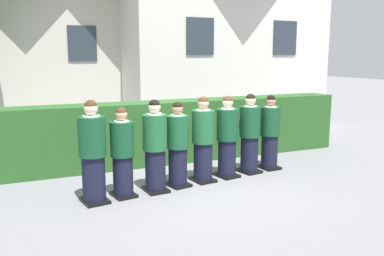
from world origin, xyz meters
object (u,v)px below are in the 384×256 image
object	(u,v)px
student_front_row_0	(93,154)
student_front_row_4	(203,141)
student_front_row_3	(178,147)
student_front_row_5	(227,139)
student_front_row_6	(250,135)
student_front_row_7	(270,134)
student_front_row_1	(122,155)
student_front_row_2	(155,148)

from	to	relation	value
student_front_row_0	student_front_row_4	bearing A→B (deg)	8.62
student_front_row_3	student_front_row_5	world-z (taller)	student_front_row_5
student_front_row_5	student_front_row_6	xyz separation A→B (m)	(0.56, 0.09, 0.01)
student_front_row_4	student_front_row_7	size ratio (longest dim) A/B	1.04
student_front_row_3	student_front_row_6	bearing A→B (deg)	8.29
student_front_row_1	student_front_row_3	world-z (taller)	student_front_row_3
student_front_row_0	student_front_row_6	bearing A→B (deg)	8.57
student_front_row_0	student_front_row_1	bearing A→B (deg)	10.03
student_front_row_2	student_front_row_5	distance (m)	1.59
student_front_row_2	student_front_row_5	world-z (taller)	student_front_row_2
student_front_row_2	student_front_row_4	world-z (taller)	student_front_row_2
student_front_row_4	student_front_row_5	size ratio (longest dim) A/B	1.01
student_front_row_4	student_front_row_1	bearing A→B (deg)	-171.82
student_front_row_0	student_front_row_5	size ratio (longest dim) A/B	1.05
student_front_row_2	student_front_row_4	distance (m)	1.03
student_front_row_5	student_front_row_7	world-z (taller)	student_front_row_5
student_front_row_5	student_front_row_6	bearing A→B (deg)	9.03
student_front_row_2	student_front_row_7	bearing A→B (deg)	9.19
student_front_row_6	student_front_row_1	bearing A→B (deg)	-171.71
student_front_row_2	student_front_row_6	distance (m)	2.16
student_front_row_1	student_front_row_7	world-z (taller)	student_front_row_7
student_front_row_2	student_front_row_3	distance (m)	0.49
student_front_row_2	student_front_row_7	distance (m)	2.70
student_front_row_2	student_front_row_3	bearing A→B (deg)	14.40
student_front_row_0	student_front_row_4	distance (m)	2.12
student_front_row_1	student_front_row_2	size ratio (longest dim) A/B	0.94
student_front_row_5	student_front_row_7	distance (m)	1.11
student_front_row_1	student_front_row_5	distance (m)	2.17
student_front_row_1	student_front_row_6	size ratio (longest dim) A/B	0.95
student_front_row_6	student_front_row_2	bearing A→B (deg)	-170.34
student_front_row_0	student_front_row_3	xyz separation A→B (m)	(1.56, 0.24, -0.06)
student_front_row_0	student_front_row_7	size ratio (longest dim) A/B	1.08
student_front_row_1	student_front_row_6	world-z (taller)	student_front_row_6
student_front_row_0	student_front_row_1	xyz separation A→B (m)	(0.50, 0.09, -0.07)
student_front_row_1	student_front_row_7	bearing A→B (deg)	8.13
student_front_row_6	student_front_row_5	bearing A→B (deg)	-170.97
student_front_row_1	student_front_row_2	bearing A→B (deg)	3.26
student_front_row_4	student_front_row_6	bearing A→B (deg)	8.46
student_front_row_7	student_front_row_5	bearing A→B (deg)	-171.80
student_front_row_1	student_front_row_5	bearing A→B (deg)	8.10
student_front_row_2	student_front_row_6	world-z (taller)	student_front_row_2
student_front_row_2	student_front_row_4	size ratio (longest dim) A/B	1.00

